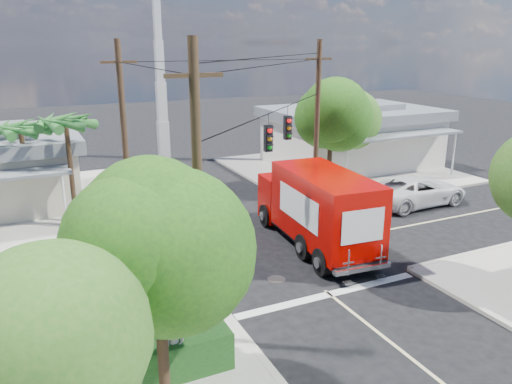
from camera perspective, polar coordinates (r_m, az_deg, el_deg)
ground at (r=22.11m, az=2.23°, el=-6.82°), size 120.00×120.00×0.00m
sidewalk_ne at (r=36.33m, az=9.58°, el=2.53°), size 14.12×14.12×0.14m
sidewalk_nw at (r=30.16m, az=-26.89°, el=-2.03°), size 14.12×14.12×0.14m
road_markings at (r=20.93m, az=4.11°, el=-8.25°), size 32.00×32.00×0.01m
building_ne at (r=37.65m, az=10.84°, el=6.46°), size 11.80×10.20×4.50m
radio_tower at (r=39.35m, az=-10.84°, el=11.78°), size 0.80×0.80×17.00m
tree_sw_front at (r=11.59m, az=-11.21°, el=-6.42°), size 3.88×3.78×6.03m
tree_sw_back at (r=9.31m, az=-22.62°, el=-16.66°), size 3.56×3.42×5.41m
tree_ne_front at (r=30.06m, az=8.68°, el=8.76°), size 4.21×4.14×6.66m
tree_ne_back at (r=33.40m, az=10.27°, el=8.46°), size 3.77×3.66×5.82m
palm_nw_front at (r=25.79m, az=-20.90°, el=7.19°), size 3.01×3.08×5.59m
palm_nw_back at (r=27.26m, az=-25.31°, el=6.36°), size 3.01×3.08×5.19m
utility_poles at (r=21.47m, az=-3.39°, el=5.54°), size 12.00×10.68×9.00m
picket_fence at (r=14.87m, az=-15.51°, el=-17.15°), size 5.94×0.06×1.00m
hedge_sw at (r=14.19m, az=-15.74°, el=-18.96°), size 6.20×1.20×1.10m
vending_boxes at (r=30.05m, az=7.80°, el=0.84°), size 1.90×0.50×1.10m
delivery_truck at (r=22.27m, az=6.94°, el=-1.79°), size 3.19×8.37×3.55m
parked_car at (r=29.58m, az=17.94°, el=0.18°), size 5.97×2.88×1.64m
pedestrian at (r=14.00m, az=-9.31°, el=-17.00°), size 0.83×0.72×1.92m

